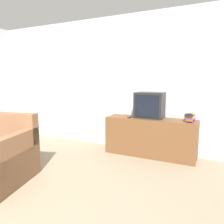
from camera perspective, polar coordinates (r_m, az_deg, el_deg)
name	(u,v)px	position (r m, az deg, el deg)	size (l,w,h in m)	color
wall_back	(117,83)	(4.44, 1.24, 7.50)	(9.00, 0.06, 2.60)	silver
tv_stand	(150,137)	(4.05, 9.94, -6.45)	(1.61, 0.44, 0.68)	brown
television	(149,105)	(4.00, 9.76, 1.77)	(0.50, 0.35, 0.47)	black
book_stack	(190,116)	(3.81, 19.74, -1.02)	(0.18, 0.22, 0.19)	#7A3884
remote_on_stand	(130,117)	(3.99, 4.63, -1.34)	(0.06, 0.16, 0.02)	#2D2D2D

